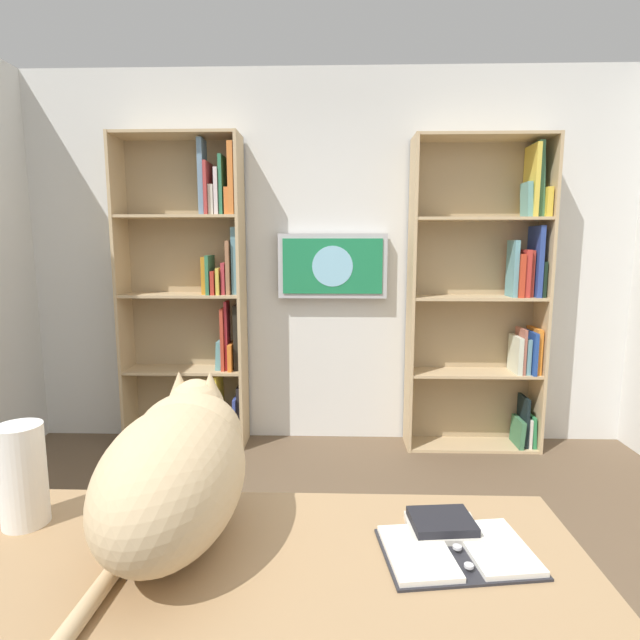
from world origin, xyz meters
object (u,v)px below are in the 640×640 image
(desk, at_px, (252,615))
(desk_book_stack, at_px, (442,525))
(wall_mounted_tv, at_px, (333,266))
(paper_towel_roll, at_px, (22,475))
(bookshelf_left, at_px, (492,296))
(cat, at_px, (179,464))
(open_binder, at_px, (457,551))
(bookshelf_right, at_px, (199,298))

(desk, bearing_deg, desk_book_stack, -163.07)
(wall_mounted_tv, distance_m, paper_towel_roll, 2.65)
(bookshelf_left, distance_m, cat, 2.87)
(wall_mounted_tv, relative_size, desk_book_stack, 4.71)
(wall_mounted_tv, bearing_deg, open_binder, 96.47)
(bookshelf_right, height_order, cat, bookshelf_right)
(cat, xyz_separation_m, paper_towel_roll, (0.40, -0.03, -0.05))
(desk, xyz_separation_m, paper_towel_roll, (0.59, -0.15, 0.25))
(paper_towel_roll, xyz_separation_m, desk_book_stack, (-1.03, 0.01, -0.11))
(desk, xyz_separation_m, open_binder, (-0.46, -0.05, 0.13))
(bookshelf_left, distance_m, paper_towel_roll, 3.08)
(wall_mounted_tv, bearing_deg, cat, 82.16)
(bookshelf_right, distance_m, desk, 2.73)
(wall_mounted_tv, xyz_separation_m, desk, (0.16, 2.65, -0.66))
(bookshelf_right, xyz_separation_m, wall_mounted_tv, (-0.96, -0.08, 0.23))
(bookshelf_left, relative_size, wall_mounted_tv, 2.79)
(open_binder, relative_size, paper_towel_roll, 1.40)
(bookshelf_left, height_order, cat, bookshelf_left)
(bookshelf_right, distance_m, paper_towel_roll, 2.44)
(open_binder, relative_size, desk_book_stack, 2.13)
(desk, bearing_deg, bookshelf_right, -72.70)
(open_binder, bearing_deg, bookshelf_right, -63.47)
(paper_towel_roll, bearing_deg, bookshelf_right, -84.94)
(bookshelf_right, bearing_deg, wall_mounted_tv, -175.28)
(wall_mounted_tv, bearing_deg, bookshelf_left, 176.10)
(bookshelf_left, height_order, paper_towel_roll, bookshelf_left)
(bookshelf_right, bearing_deg, cat, 104.05)
(desk_book_stack, bearing_deg, desk, 16.93)
(cat, bearing_deg, bookshelf_right, -75.95)
(desk_book_stack, bearing_deg, bookshelf_left, -109.24)
(cat, bearing_deg, desk_book_stack, -178.29)
(bookshelf_right, relative_size, open_binder, 6.23)
(cat, height_order, open_binder, cat)
(desk_book_stack, bearing_deg, wall_mounted_tv, -83.68)
(paper_towel_roll, bearing_deg, desk_book_stack, 179.34)
(desk, relative_size, open_binder, 4.22)
(desk, relative_size, cat, 2.11)
(wall_mounted_tv, bearing_deg, desk, 86.48)
(cat, distance_m, desk_book_stack, 0.65)
(desk, xyz_separation_m, desk_book_stack, (-0.44, -0.13, 0.14))
(wall_mounted_tv, xyz_separation_m, paper_towel_roll, (0.75, 2.50, -0.41))
(bookshelf_right, bearing_deg, desk, 107.30)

